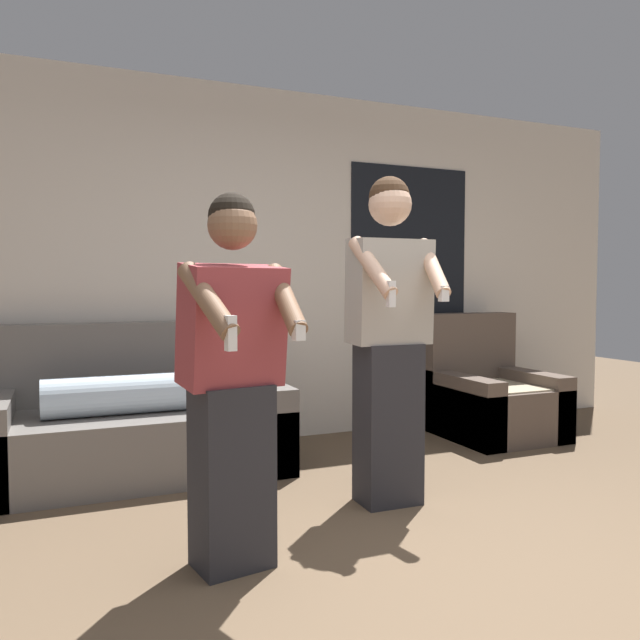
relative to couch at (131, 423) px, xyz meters
name	(u,v)px	position (x,y,z in m)	size (l,w,h in m)	color
ground_plane	(484,611)	(1.01, -2.29, -0.32)	(14.00, 14.00, 0.00)	brown
wall_back	(260,266)	(1.03, 0.50, 1.04)	(6.92, 0.07, 2.70)	silver
couch	(131,423)	(0.00, 0.00, 0.00)	(1.91, 0.95, 0.95)	slate
armchair	(490,398)	(2.77, -0.07, -0.02)	(0.83, 0.89, 0.97)	brown
person_left	(233,382)	(0.25, -1.58, 0.48)	(0.47, 0.53, 1.58)	#28282D
person_right	(389,337)	(1.25, -1.14, 0.60)	(0.50, 0.46, 1.79)	#28282D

